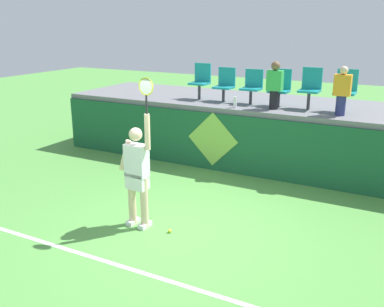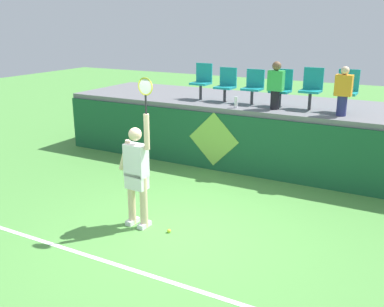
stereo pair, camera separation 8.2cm
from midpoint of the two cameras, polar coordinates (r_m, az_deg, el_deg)
name	(u,v)px [view 1 (the left image)]	position (r m, az deg, el deg)	size (l,w,h in m)	color
ground_plane	(180,233)	(7.44, -1.92, -10.22)	(40.00, 40.00, 0.00)	#519342
court_back_wall	(251,146)	(9.96, 7.45, 0.96)	(10.42, 0.20, 1.36)	#195633
spectator_platform	(271,104)	(10.97, 9.99, 6.28)	(10.42, 2.65, 0.12)	slate
court_baseline_stripe	(134,270)	(6.48, -7.87, -14.74)	(9.37, 0.08, 0.01)	white
tennis_player	(137,172)	(7.36, -7.42, -2.36)	(0.75, 0.28, 2.55)	white
tennis_ball	(170,231)	(7.43, -3.22, -9.98)	(0.07, 0.07, 0.07)	#D1E533
water_bottle	(235,102)	(10.09, 5.36, 6.63)	(0.08, 0.08, 0.26)	white
stadium_chair_0	(201,80)	(11.16, 0.93, 9.55)	(0.44, 0.42, 0.88)	#38383D
stadium_chair_1	(225,83)	(10.89, 4.07, 9.04)	(0.44, 0.42, 0.81)	#38383D
stadium_chair_2	(252,85)	(10.62, 7.59, 8.76)	(0.44, 0.42, 0.80)	#38383D
stadium_chair_3	(280,87)	(10.41, 11.12, 8.49)	(0.44, 0.42, 0.84)	#38383D
stadium_chair_4	(310,86)	(10.22, 14.86, 8.40)	(0.44, 0.42, 0.91)	#38383D
stadium_chair_5	(346,88)	(10.07, 19.06, 7.96)	(0.44, 0.42, 0.91)	#38383D
spectator_0	(342,90)	(9.65, 18.63, 7.75)	(0.34, 0.20, 1.02)	navy
spectator_1	(275,84)	(9.99, 10.43, 8.79)	(0.34, 0.20, 1.06)	black
wall_signage_mount	(212,170)	(10.41, 2.41, -2.12)	(1.27, 0.01, 1.38)	#195633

